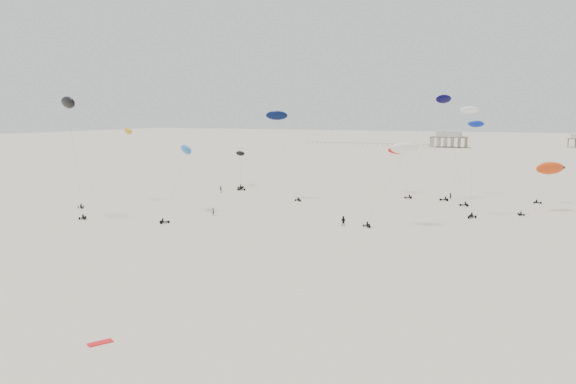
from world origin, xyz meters
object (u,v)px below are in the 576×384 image
at_px(rig_3, 116,150).
at_px(pavilion_small, 576,142).
at_px(rig_7, 399,158).
at_px(pavilion_main, 449,140).
at_px(spectator_0, 213,216).

bearing_deg(rig_3, pavilion_small, -163.00).
bearing_deg(rig_7, pavilion_main, -3.53).
xyz_separation_m(rig_3, rig_7, (56.30, 40.59, -3.03)).
xyz_separation_m(pavilion_small, spectator_0, (-80.11, -284.02, -3.49)).
relative_size(rig_3, spectator_0, 10.75).
xyz_separation_m(pavilion_small, rig_3, (-109.39, -278.18, 8.66)).
bearing_deg(rig_3, rig_7, 164.25).
bearing_deg(spectator_0, pavilion_small, -61.14).
height_order(pavilion_main, rig_3, rig_3).
xyz_separation_m(rig_7, spectator_0, (-27.02, -46.43, -9.12)).
bearing_deg(rig_7, spectator_0, 141.62).
height_order(pavilion_small, rig_3, rig_3).
distance_m(pavilion_small, spectator_0, 295.12).
relative_size(pavilion_small, spectator_0, 4.75).
relative_size(pavilion_main, rig_7, 1.49).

